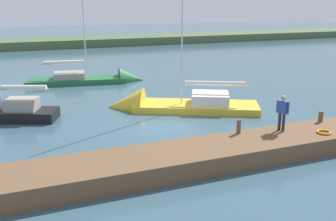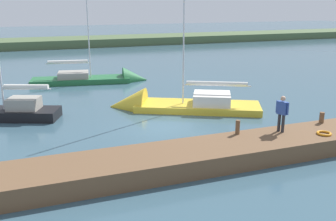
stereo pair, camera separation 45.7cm
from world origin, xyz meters
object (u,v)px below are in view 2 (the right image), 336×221
(person_on_dock, at_px, (282,111))
(sailboat_far_right, at_px, (167,107))
(life_ring_buoy, at_px, (324,133))
(mooring_post_far, at_px, (238,127))
(sailboat_mid_channel, at_px, (102,80))
(mooring_post_near, at_px, (322,118))

(person_on_dock, bearing_deg, sailboat_far_right, -94.66)
(life_ring_buoy, xyz_separation_m, sailboat_far_right, (4.20, -9.17, -0.70))
(mooring_post_far, height_order, sailboat_mid_channel, sailboat_mid_channel)
(mooring_post_far, relative_size, person_on_dock, 0.38)
(mooring_post_near, height_order, mooring_post_far, mooring_post_far)
(life_ring_buoy, distance_m, person_on_dock, 2.12)
(mooring_post_far, relative_size, sailboat_mid_channel, 0.06)
(life_ring_buoy, bearing_deg, sailboat_far_right, -65.40)
(sailboat_far_right, bearing_deg, mooring_post_far, 121.31)
(sailboat_mid_channel, xyz_separation_m, person_on_dock, (-4.80, 18.14, 1.63))
(mooring_post_far, xyz_separation_m, life_ring_buoy, (-3.65, 1.43, -0.28))
(sailboat_far_right, xyz_separation_m, person_on_dock, (-2.58, 8.16, 1.63))
(mooring_post_far, bearing_deg, sailboat_far_right, -85.95)
(mooring_post_near, relative_size, sailboat_mid_channel, 0.05)
(mooring_post_near, height_order, sailboat_mid_channel, sailboat_mid_channel)
(mooring_post_far, bearing_deg, life_ring_buoy, 158.64)
(mooring_post_near, distance_m, person_on_dock, 2.85)
(sailboat_mid_channel, xyz_separation_m, sailboat_far_right, (-2.22, 9.98, 0.00))
(life_ring_buoy, bearing_deg, person_on_dock, -31.99)
(mooring_post_far, xyz_separation_m, sailboat_far_right, (0.55, -7.74, -0.97))
(person_on_dock, bearing_deg, sailboat_mid_channel, -97.39)
(sailboat_far_right, distance_m, person_on_dock, 8.71)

